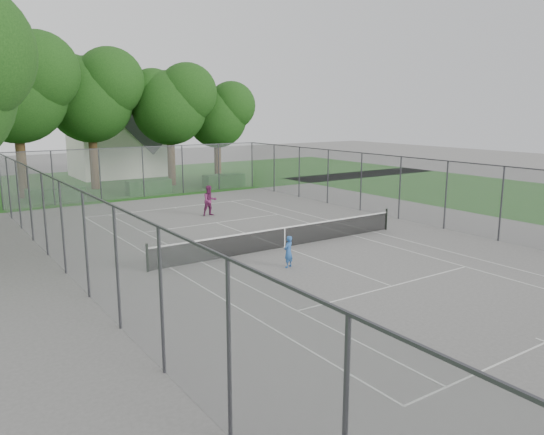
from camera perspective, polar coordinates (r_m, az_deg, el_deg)
ground at (r=23.66m, az=1.37°, el=-3.25°), size 120.00×120.00×0.00m
grass_far at (r=46.92m, az=-17.51°, el=3.60°), size 60.00×20.00×0.00m
court_markings at (r=23.66m, az=1.37°, el=-3.23°), size 11.03×23.83×0.01m
tennis_net at (r=23.53m, az=1.37°, el=-2.05°), size 12.87×0.10×1.10m
perimeter_fence at (r=23.26m, az=1.39°, el=1.07°), size 18.08×34.08×3.52m
tree_far_left at (r=40.34m, az=-25.82°, el=12.79°), size 7.80×7.12×11.22m
tree_far_midleft at (r=43.03m, az=-18.90°, el=12.62°), size 7.40×6.76×10.64m
tree_far_midright at (r=43.72m, az=-10.86°, el=12.14°), size 6.74×6.16×9.69m
tree_far_right at (r=46.17m, az=-5.85°, el=11.15°), size 5.85×5.35×8.42m
hedge_left at (r=38.38m, az=-22.22°, el=2.32°), size 3.68×1.10×0.92m
hedge_mid at (r=39.74m, az=-13.09°, el=3.23°), size 3.23×0.92×1.01m
hedge_right at (r=42.56m, az=-5.21°, el=4.00°), size 3.29×1.21×0.99m
house at (r=51.22m, az=-16.15°, el=8.86°), size 8.09×6.27×10.07m
girl_player at (r=20.60m, az=1.77°, el=-3.69°), size 0.53×0.44×1.25m
woman_player at (r=30.81m, az=-6.71°, el=1.82°), size 0.89×0.72×1.76m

